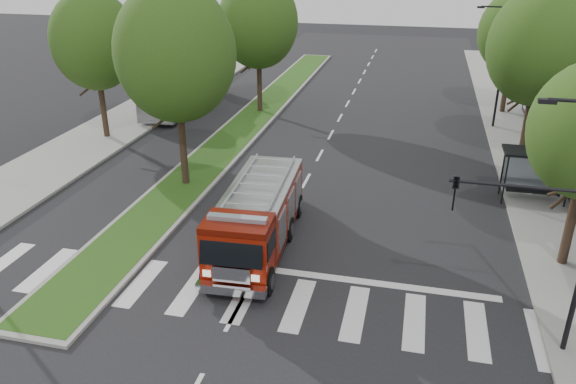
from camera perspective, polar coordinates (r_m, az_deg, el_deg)
name	(u,v)px	position (r m, az deg, el deg)	size (l,w,h in m)	color
ground	(266,256)	(22.91, -2.25, -6.48)	(140.00, 140.00, 0.00)	black
sidewalk_right	(551,187)	(31.97, 25.15, 0.48)	(5.00, 80.00, 0.15)	gray
sidewalk_left	(83,146)	(37.02, -20.09, 4.38)	(5.00, 80.00, 0.15)	gray
median	(252,119)	(40.38, -3.65, 7.41)	(3.00, 50.00, 0.15)	gray
bus_shelter	(537,162)	(29.33, 23.95, 2.83)	(3.20, 1.60, 2.61)	black
tree_right_mid	(540,47)	(33.90, 24.24, 13.31)	(5.60, 5.60, 9.72)	black
tree_right_far	(514,32)	(43.77, 22.02, 14.81)	(5.00, 5.00, 8.73)	black
tree_median_near	(175,53)	(27.88, -11.36, 13.66)	(5.80, 5.80, 10.16)	black
tree_median_far	(258,22)	(40.93, -3.05, 16.83)	(5.60, 5.60, 9.72)	black
tree_left_mid	(94,41)	(36.97, -19.11, 14.30)	(5.20, 5.20, 9.16)	black
streetlight_right_near	(561,214)	(17.46, 25.97, -2.06)	(4.08, 0.22, 8.00)	black
streetlight_right_far	(500,62)	(39.91, 20.74, 12.25)	(2.11, 0.20, 8.00)	black
fire_engine	(257,218)	(22.86, -3.12, -2.61)	(2.93, 8.44, 2.89)	#540D04
city_bus	(183,88)	(43.83, -10.60, 10.36)	(2.57, 10.99, 3.06)	#BBBBBF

